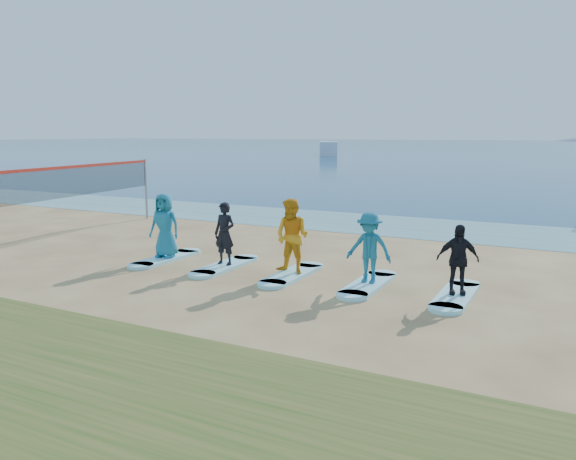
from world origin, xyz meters
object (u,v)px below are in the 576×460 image
at_px(surfboard_3, 368,284).
at_px(student_0, 165,225).
at_px(student_4, 458,259).
at_px(surfboard_0, 166,258).
at_px(surfboard_1, 225,266).
at_px(student_2, 292,236).
at_px(surfboard_4, 456,296).
at_px(boat_offshore_a, 328,156).
at_px(surfboard_2, 292,275).
at_px(student_1, 225,234).
at_px(student_3, 369,248).
at_px(volleyball_net, 70,182).

bearing_deg(surfboard_3, student_0, 180.00).
bearing_deg(student_4, surfboard_0, 159.14).
relative_size(surfboard_1, student_2, 1.17).
bearing_deg(surfboard_4, boat_offshore_a, 115.44).
bearing_deg(surfboard_0, surfboard_3, 0.00).
xyz_separation_m(student_2, surfboard_3, (2.02, 0.00, -0.98)).
relative_size(surfboard_2, surfboard_3, 1.00).
distance_m(student_1, student_2, 2.02).
bearing_deg(surfboard_4, surfboard_0, 180.00).
distance_m(student_0, student_2, 4.04).
xyz_separation_m(student_1, student_4, (6.06, 0.00, -0.07)).
bearing_deg(surfboard_1, surfboard_2, 0.00).
height_order(boat_offshore_a, student_1, student_1).
relative_size(surfboard_0, surfboard_1, 1.00).
distance_m(student_2, student_3, 2.02).
bearing_deg(student_2, volleyball_net, 176.62).
bearing_deg(surfboard_0, student_1, 0.00).
bearing_deg(student_3, student_2, 179.99).
relative_size(student_2, student_4, 1.22).
xyz_separation_m(student_2, surfboard_4, (4.04, 0.00, -0.98)).
relative_size(volleyball_net, surfboard_0, 4.10).
bearing_deg(student_2, surfboard_3, 5.13).
relative_size(surfboard_2, surfboard_4, 1.00).
distance_m(volleyball_net, student_3, 11.46).
relative_size(volleyball_net, student_1, 5.37).
height_order(surfboard_0, surfboard_4, same).
distance_m(boat_offshore_a, student_0, 77.07).
relative_size(surfboard_1, surfboard_3, 1.00).
xyz_separation_m(surfboard_4, student_4, (0.00, 0.00, 0.82)).
distance_m(volleyball_net, surfboard_0, 5.76).
distance_m(surfboard_1, student_4, 6.11).
xyz_separation_m(student_3, surfboard_4, (2.02, 0.00, -0.88)).
height_order(surfboard_0, student_2, student_2).
bearing_deg(surfboard_3, surfboard_1, 180.00).
xyz_separation_m(boat_offshore_a, surfboard_4, (34.44, -72.41, 0.04)).
bearing_deg(volleyball_net, student_4, -5.96).
xyz_separation_m(surfboard_1, student_4, (6.06, 0.00, 0.82)).
height_order(surfboard_0, student_0, student_0).
relative_size(volleyball_net, surfboard_3, 4.10).
height_order(student_1, surfboard_4, student_1).
bearing_deg(surfboard_1, student_4, 0.00).
bearing_deg(surfboard_3, boat_offshore_a, 114.12).
distance_m(boat_offshore_a, surfboard_3, 79.34).
bearing_deg(boat_offshore_a, student_0, -93.53).
xyz_separation_m(boat_offshore_a, student_4, (34.44, -72.41, 0.86)).
distance_m(surfboard_0, student_4, 8.12).
relative_size(boat_offshore_a, surfboard_3, 3.37).
bearing_deg(student_0, surfboard_0, 0.00).
bearing_deg(volleyball_net, student_2, -8.51).
bearing_deg(surfboard_1, volleyball_net, 169.18).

